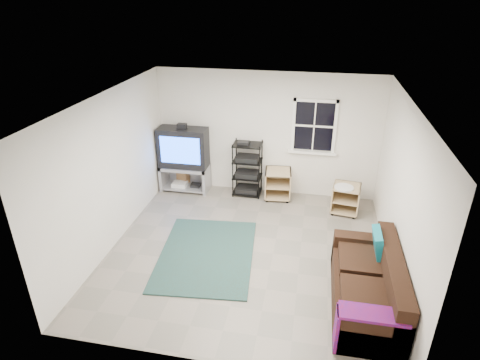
% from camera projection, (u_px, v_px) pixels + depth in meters
% --- Properties ---
extents(room, '(4.60, 4.62, 4.60)m').
position_uv_depth(room, '(314.00, 130.00, 8.03)').
color(room, slate).
rests_on(room, ground).
extents(tv_unit, '(1.03, 0.52, 1.52)m').
position_uv_depth(tv_unit, '(184.00, 154.00, 8.55)').
color(tv_unit, '#9C9CA4').
rests_on(tv_unit, ground).
extents(av_rack, '(0.60, 0.43, 1.19)m').
position_uv_depth(av_rack, '(247.00, 172.00, 8.49)').
color(av_rack, black).
rests_on(av_rack, ground).
extents(side_table_left, '(0.58, 0.58, 0.63)m').
position_uv_depth(side_table_left, '(278.00, 183.00, 8.46)').
color(side_table_left, tan).
rests_on(side_table_left, ground).
extents(side_table_right, '(0.59, 0.59, 0.60)m').
position_uv_depth(side_table_right, '(346.00, 196.00, 7.90)').
color(side_table_right, tan).
rests_on(side_table_right, ground).
extents(sofa, '(0.87, 1.96, 0.89)m').
position_uv_depth(sofa, '(369.00, 287.00, 5.54)').
color(sofa, black).
rests_on(sofa, ground).
extents(shag_rug, '(1.73, 2.25, 0.02)m').
position_uv_depth(shag_rug, '(207.00, 254.00, 6.73)').
color(shag_rug, black).
rests_on(shag_rug, ground).
extents(paper_bag, '(0.29, 0.23, 0.37)m').
position_uv_depth(paper_bag, '(183.00, 178.00, 8.99)').
color(paper_bag, '#A47649').
rests_on(paper_bag, ground).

